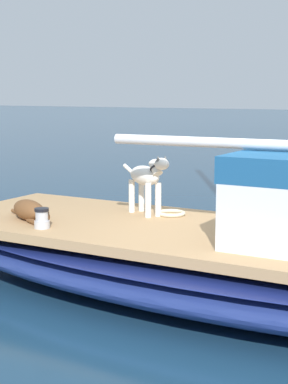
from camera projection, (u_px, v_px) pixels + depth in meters
ground_plane at (233, 299)px, 6.39m from camera, size 120.00×120.00×0.00m
sailboat_main at (234, 267)px, 6.33m from camera, size 2.85×7.35×0.66m
dog_brown at (30, 211)px, 6.94m from camera, size 0.55×0.87×0.22m
dog_white at (147, 178)px, 7.20m from camera, size 0.57×0.84×0.70m
deck_winch at (42, 219)px, 6.55m from camera, size 0.16×0.16×0.21m
coiled_rope at (171, 213)px, 7.25m from camera, size 0.32×0.32×0.04m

